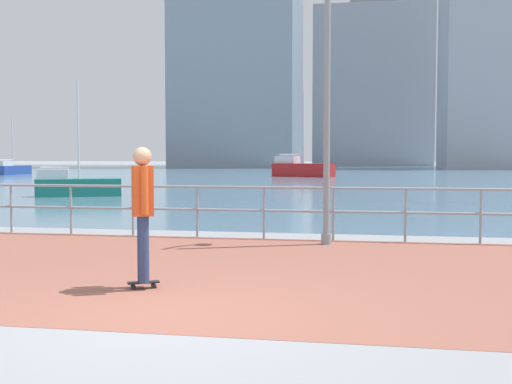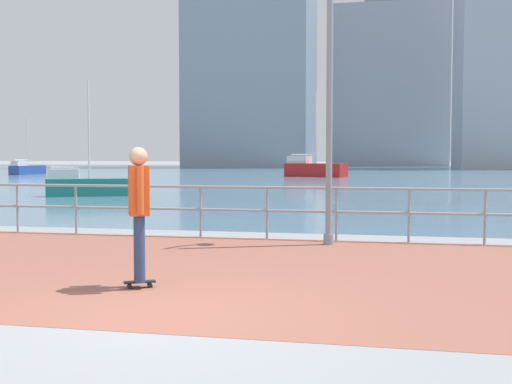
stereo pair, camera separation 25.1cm
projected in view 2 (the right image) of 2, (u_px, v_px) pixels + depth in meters
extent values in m
plane|color=gray|center=(352.00, 178.00, 45.78)|extent=(220.00, 220.00, 0.00)
cube|color=#935647|center=(224.00, 269.00, 9.44)|extent=(28.00, 6.94, 0.01)
cube|color=slate|center=(359.00, 174.00, 56.84)|extent=(180.00, 88.00, 0.00)
cylinder|color=#8C99A3|center=(17.00, 208.00, 13.92)|extent=(0.05, 0.05, 1.04)
cylinder|color=#8C99A3|center=(76.00, 210.00, 13.64)|extent=(0.05, 0.05, 1.04)
cylinder|color=#8C99A3|center=(137.00, 211.00, 13.36)|extent=(0.05, 0.05, 1.04)
cylinder|color=#8C99A3|center=(201.00, 212.00, 13.08)|extent=(0.05, 0.05, 1.04)
cylinder|color=#8C99A3|center=(267.00, 213.00, 12.80)|extent=(0.05, 0.05, 1.04)
cylinder|color=#8C99A3|center=(336.00, 214.00, 12.52)|extent=(0.05, 0.05, 1.04)
cylinder|color=#8C99A3|center=(409.00, 216.00, 12.24)|extent=(0.05, 0.05, 1.04)
cylinder|color=#8C99A3|center=(485.00, 217.00, 11.96)|extent=(0.05, 0.05, 1.04)
cylinder|color=#8C99A3|center=(267.00, 187.00, 12.77)|extent=(25.20, 0.06, 0.06)
cylinder|color=#8C99A3|center=(267.00, 211.00, 12.80)|extent=(25.20, 0.06, 0.06)
cylinder|color=gray|center=(328.00, 239.00, 11.98)|extent=(0.19, 0.19, 0.20)
cylinder|color=gray|center=(329.00, 107.00, 11.83)|extent=(0.12, 0.12, 5.19)
cylinder|color=black|center=(130.00, 287.00, 8.01)|extent=(0.07, 0.05, 0.06)
cylinder|color=black|center=(129.00, 286.00, 8.08)|extent=(0.07, 0.05, 0.06)
cylinder|color=black|center=(150.00, 286.00, 8.08)|extent=(0.07, 0.05, 0.06)
cylinder|color=black|center=(150.00, 285.00, 8.15)|extent=(0.07, 0.05, 0.06)
cube|color=black|center=(140.00, 282.00, 8.08)|extent=(0.41, 0.28, 0.02)
cylinder|color=navy|center=(140.00, 249.00, 7.97)|extent=(0.17, 0.17, 0.85)
cylinder|color=navy|center=(139.00, 247.00, 8.13)|extent=(0.17, 0.17, 0.85)
cube|color=#D84C1E|center=(139.00, 190.00, 8.01)|extent=(0.37, 0.41, 0.63)
cylinder|color=#D84C1E|center=(140.00, 190.00, 7.78)|extent=(0.12, 0.12, 0.60)
cylinder|color=#D84C1E|center=(137.00, 188.00, 8.23)|extent=(0.12, 0.12, 0.60)
sphere|color=tan|center=(138.00, 156.00, 7.98)|extent=(0.23, 0.23, 0.23)
cube|color=#284799|center=(28.00, 170.00, 54.75)|extent=(1.56, 3.67, 0.76)
cube|color=silver|center=(19.00, 163.00, 53.72)|extent=(0.93, 1.37, 0.42)
cylinder|color=silver|center=(27.00, 141.00, 54.61)|extent=(0.08, 0.08, 4.23)
cylinder|color=silver|center=(21.00, 160.00, 53.97)|extent=(0.28, 1.59, 0.07)
cube|color=#B21E1E|center=(316.00, 170.00, 48.81)|extent=(5.00, 3.14, 1.03)
cube|color=silver|center=(299.00, 160.00, 49.55)|extent=(1.99, 1.60, 0.57)
cylinder|color=silver|center=(316.00, 126.00, 48.61)|extent=(0.11, 0.11, 5.71)
cylinder|color=silver|center=(304.00, 155.00, 49.31)|extent=(2.04, 0.88, 0.09)
cube|color=#197266|center=(90.00, 187.00, 26.06)|extent=(3.50, 2.30, 0.72)
cube|color=silver|center=(64.00, 174.00, 25.81)|extent=(1.40, 1.15, 0.40)
cylinder|color=silver|center=(89.00, 130.00, 25.92)|extent=(0.08, 0.08, 4.01)
cylinder|color=silver|center=(71.00, 167.00, 25.85)|extent=(1.42, 0.66, 0.06)
cube|color=#8493A3|center=(252.00, 7.00, 85.40)|extent=(16.40, 13.00, 43.29)
cube|color=#A3A8B2|center=(511.00, 24.00, 77.01)|extent=(12.25, 12.46, 35.25)
cube|color=#A3A8B2|center=(388.00, 88.00, 98.03)|extent=(17.96, 10.23, 24.22)
cube|color=slate|center=(389.00, 2.00, 97.26)|extent=(7.18, 4.09, 2.00)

